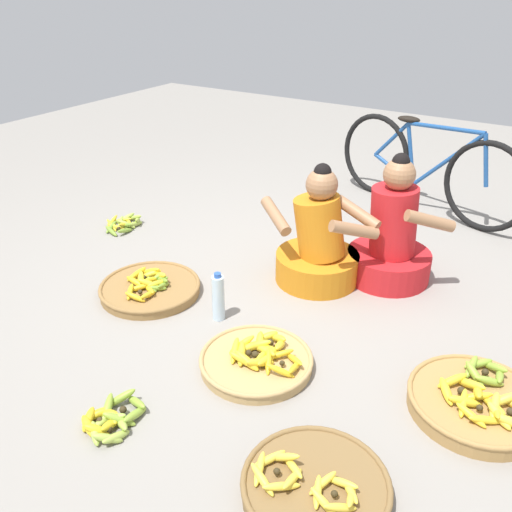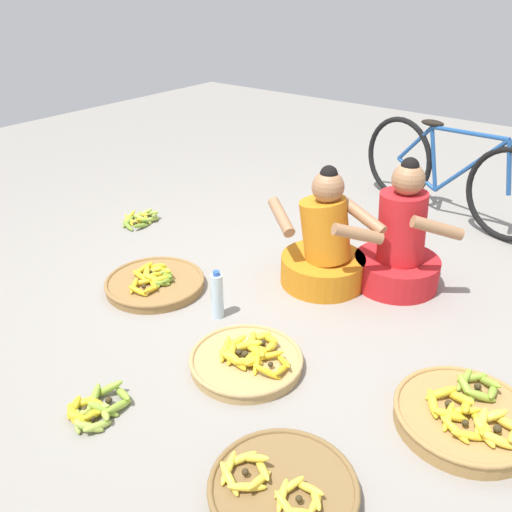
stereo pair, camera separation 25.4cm
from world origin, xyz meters
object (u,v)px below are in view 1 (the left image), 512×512
object	(u,v)px
water_bottle	(218,297)
vendor_woman_behind	(391,240)
bicycle_leaning	(426,167)
loose_bananas_mid_left	(124,224)
banana_basket_back_right	(257,360)
vendor_woman_front	(318,245)
loose_bananas_mid_right	(110,419)
banana_basket_back_left	(150,288)
banana_basket_near_vendor	(315,487)
banana_basket_front_right	(477,401)

from	to	relation	value
water_bottle	vendor_woman_behind	bearing A→B (deg)	56.16
bicycle_leaning	loose_bananas_mid_left	distance (m)	2.40
vendor_woman_behind	banana_basket_back_right	distance (m)	1.23
vendor_woman_front	loose_bananas_mid_right	bearing A→B (deg)	-96.72
loose_bananas_mid_right	banana_basket_back_right	bearing A→B (deg)	63.78
water_bottle	banana_basket_back_left	bearing A→B (deg)	-179.61
bicycle_leaning	water_bottle	size ratio (longest dim) A/B	5.60
banana_basket_back_right	loose_bananas_mid_right	distance (m)	0.74
banana_basket_back_left	water_bottle	bearing A→B (deg)	0.39
loose_bananas_mid_left	banana_basket_near_vendor	bearing A→B (deg)	-30.78
vendor_woman_behind	banana_basket_front_right	bearing A→B (deg)	-50.70
vendor_woman_front	banana_basket_back_left	world-z (taller)	vendor_woman_front
vendor_woman_front	banana_basket_back_left	xyz separation A→B (m)	(-0.78, -0.69, -0.20)
bicycle_leaning	banana_basket_back_right	xyz separation A→B (m)	(-0.06, -2.41, -0.32)
vendor_woman_front	banana_basket_back_right	size ratio (longest dim) A/B	1.35
vendor_woman_behind	water_bottle	size ratio (longest dim) A/B	2.80
bicycle_leaning	loose_bananas_mid_right	distance (m)	3.12
banana_basket_front_right	water_bottle	distance (m)	1.40
vendor_woman_front	banana_basket_back_right	distance (m)	0.96
vendor_woman_front	loose_bananas_mid_right	distance (m)	1.62
vendor_woman_front	banana_basket_back_left	size ratio (longest dim) A/B	1.25
vendor_woman_behind	banana_basket_front_right	world-z (taller)	vendor_woman_behind
banana_basket_back_right	bicycle_leaning	bearing A→B (deg)	88.51
bicycle_leaning	loose_bananas_mid_left	world-z (taller)	bicycle_leaning
banana_basket_front_right	banana_basket_back_left	distance (m)	1.91
bicycle_leaning	banana_basket_back_right	bearing A→B (deg)	-91.49
vendor_woman_behind	bicycle_leaning	xyz separation A→B (m)	(-0.16, 1.22, 0.10)
banana_basket_near_vendor	loose_bananas_mid_left	distance (m)	2.70
vendor_woman_behind	banana_basket_back_left	distance (m)	1.51
banana_basket_back_right	banana_basket_front_right	bearing A→B (deg)	14.95
banana_basket_back_right	water_bottle	world-z (taller)	water_bottle
banana_basket_back_left	loose_bananas_mid_right	distance (m)	1.08
vendor_woman_front	banana_basket_near_vendor	size ratio (longest dim) A/B	1.36
banana_basket_back_left	vendor_woman_front	bearing A→B (deg)	41.47
banana_basket_near_vendor	loose_bananas_mid_right	bearing A→B (deg)	-170.91
loose_bananas_mid_left	vendor_woman_front	bearing A→B (deg)	2.46
bicycle_leaning	water_bottle	bearing A→B (deg)	-102.25
banana_basket_back_right	banana_basket_near_vendor	bearing A→B (deg)	-41.87
loose_bananas_mid_right	banana_basket_front_right	bearing A→B (deg)	35.26
vendor_woman_front	banana_basket_near_vendor	xyz separation A→B (m)	(0.72, -1.45, -0.20)
banana_basket_back_right	loose_bananas_mid_right	bearing A→B (deg)	-116.22
bicycle_leaning	loose_bananas_mid_left	bearing A→B (deg)	-139.25
vendor_woman_behind	bicycle_leaning	world-z (taller)	vendor_woman_behind
banana_basket_back_right	water_bottle	distance (m)	0.49
banana_basket_back_left	loose_bananas_mid_left	xyz separation A→B (m)	(-0.82, 0.62, -0.01)
banana_basket_near_vendor	loose_bananas_mid_right	world-z (taller)	banana_basket_near_vendor
bicycle_leaning	banana_basket_near_vendor	distance (m)	2.99
vendor_woman_behind	banana_basket_near_vendor	size ratio (longest dim) A/B	1.45
vendor_woman_front	loose_bananas_mid_right	world-z (taller)	vendor_woman_front
banana_basket_back_left	loose_bananas_mid_left	world-z (taller)	banana_basket_back_left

